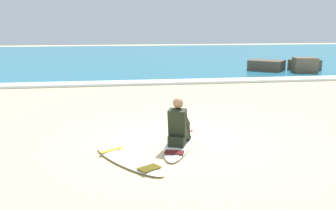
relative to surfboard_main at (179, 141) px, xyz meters
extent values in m
plane|color=#CCB584|center=(-0.10, 0.19, -0.04)|extent=(80.00, 80.00, 0.00)
cube|color=teal|center=(-0.10, 21.76, 0.01)|extent=(80.00, 28.00, 0.10)
cube|color=white|center=(-0.10, 8.06, 0.02)|extent=(80.00, 0.90, 0.11)
ellipsoid|color=white|center=(0.00, 0.00, 0.00)|extent=(1.25, 2.58, 0.07)
cube|color=red|center=(0.21, 0.68, 0.04)|extent=(0.49, 0.24, 0.01)
cube|color=#4A1311|center=(-0.24, -0.77, 0.04)|extent=(0.42, 0.34, 0.01)
cube|color=black|center=(-0.12, -0.39, 0.14)|extent=(0.40, 0.37, 0.20)
cylinder|color=black|center=(-0.14, -0.18, 0.29)|extent=(0.31, 0.43, 0.43)
cylinder|color=black|center=(-0.06, 0.01, 0.26)|extent=(0.22, 0.29, 0.42)
cube|color=black|center=(-0.04, 0.08, 0.07)|extent=(0.18, 0.24, 0.05)
cylinder|color=black|center=(0.05, -0.26, 0.29)|extent=(0.31, 0.43, 0.43)
cylinder|color=black|center=(0.15, -0.08, 0.26)|extent=(0.22, 0.29, 0.42)
cube|color=black|center=(0.18, -0.02, 0.07)|extent=(0.18, 0.24, 0.05)
cube|color=black|center=(-0.10, -0.35, 0.49)|extent=(0.43, 0.41, 0.57)
sphere|color=#A37556|center=(-0.09, -0.32, 0.88)|extent=(0.21, 0.21, 0.21)
cylinder|color=black|center=(-0.17, -0.16, 0.52)|extent=(0.25, 0.40, 0.31)
cylinder|color=black|center=(0.09, -0.27, 0.52)|extent=(0.25, 0.40, 0.31)
ellipsoid|color=#EFE5C6|center=(-1.11, -0.94, 0.00)|extent=(1.46, 1.97, 0.07)
cube|color=gold|center=(-1.40, -0.46, 0.04)|extent=(0.46, 0.33, 0.01)
cube|color=#4C400C|center=(-0.79, -1.49, 0.04)|extent=(0.44, 0.39, 0.01)
cube|color=brown|center=(6.66, 11.03, 0.27)|extent=(2.07, 2.00, 0.62)
cube|color=brown|center=(8.69, 10.88, 0.28)|extent=(1.62, 1.72, 0.63)
cube|color=brown|center=(8.19, 9.94, 0.38)|extent=(1.25, 1.13, 0.83)
camera|label=1|loc=(-1.40, -7.36, 2.36)|focal=40.24mm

